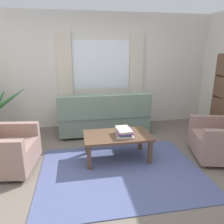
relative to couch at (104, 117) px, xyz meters
name	(u,v)px	position (x,y,z in m)	size (l,w,h in m)	color
ground_plane	(121,172)	(0.04, -1.61, -0.37)	(6.24, 6.24, 0.00)	#6B6056
wall_back	(101,71)	(0.04, 0.65, 0.93)	(5.32, 0.12, 2.60)	silver
window_with_curtains	(102,65)	(0.04, 0.57, 1.08)	(1.98, 0.07, 1.40)	white
area_rug	(121,171)	(0.04, -1.61, -0.36)	(2.44, 1.85, 0.01)	#4C5684
couch	(104,117)	(0.00, 0.00, 0.00)	(1.90, 0.82, 0.92)	slate
armchair_left	(2,149)	(-1.73, -1.22, -0.01)	(0.92, 0.94, 0.88)	gray
armchair_right	(223,139)	(1.83, -1.47, -0.01)	(1.00, 1.01, 0.88)	gray
coffee_table	(117,138)	(0.06, -1.19, 0.01)	(1.10, 0.64, 0.44)	brown
book_stack_on_table	(124,132)	(0.17, -1.24, 0.13)	(0.32, 0.37, 0.12)	beige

